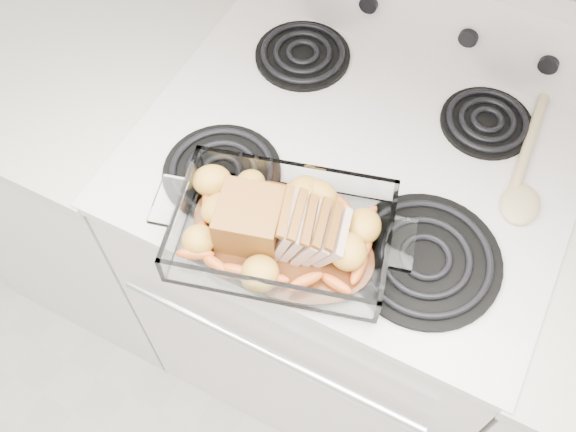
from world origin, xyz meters
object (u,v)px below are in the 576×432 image
at_px(electric_range, 340,262).
at_px(counter_left, 114,165).
at_px(pork_roast, 271,221).
at_px(baking_dish, 282,235).

relative_size(electric_range, counter_left, 1.20).
height_order(electric_range, pork_roast, electric_range).
bearing_deg(baking_dish, counter_left, 144.58).
bearing_deg(pork_roast, counter_left, 141.98).
xyz_separation_m(counter_left, pork_roast, (0.61, -0.24, 0.52)).
xyz_separation_m(electric_range, counter_left, (-0.67, -0.00, -0.02)).
relative_size(counter_left, baking_dish, 2.72).
xyz_separation_m(electric_range, baking_dish, (-0.03, -0.24, 0.48)).
xyz_separation_m(baking_dish, pork_roast, (-0.02, 0.00, 0.03)).
bearing_deg(counter_left, electric_range, 0.10).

